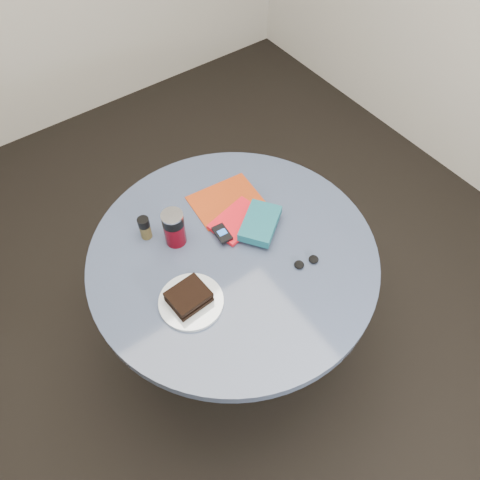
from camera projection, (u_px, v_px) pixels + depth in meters
ground at (235, 344)px, 2.21m from camera, size 4.00×4.00×0.00m
table at (233, 278)px, 1.73m from camera, size 1.00×1.00×0.75m
plate at (191, 302)px, 1.48m from camera, size 0.25×0.25×0.01m
sandwich at (189, 297)px, 1.46m from camera, size 0.13×0.11×0.04m
soda_can at (174, 228)px, 1.58m from camera, size 0.07×0.07×0.14m
pepper_grinder at (145, 228)px, 1.61m from camera, size 0.05×0.05×0.09m
magazine at (226, 201)px, 1.74m from camera, size 0.27×0.21×0.00m
red_book at (237, 221)px, 1.67m from camera, size 0.21×0.16×0.02m
novel at (260, 223)px, 1.63m from camera, size 0.21×0.19×0.03m
mp3_player at (222, 233)px, 1.62m from camera, size 0.05×0.08×0.01m
headphones at (306, 262)px, 1.57m from camera, size 0.09×0.05×0.02m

